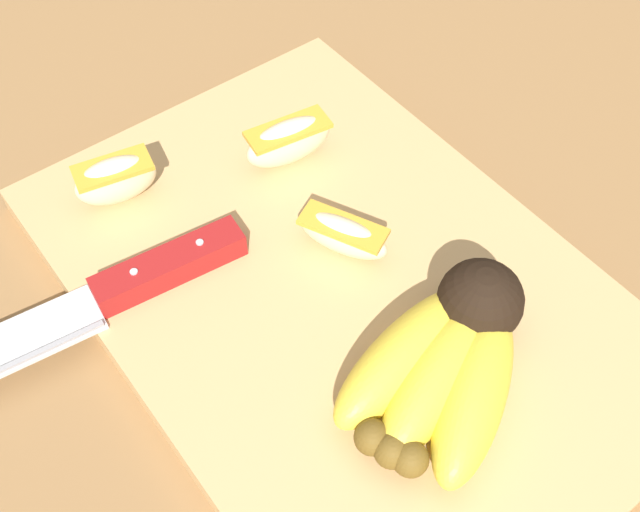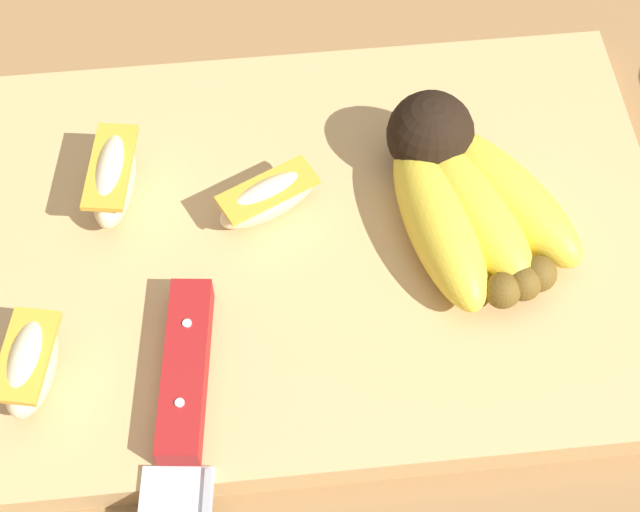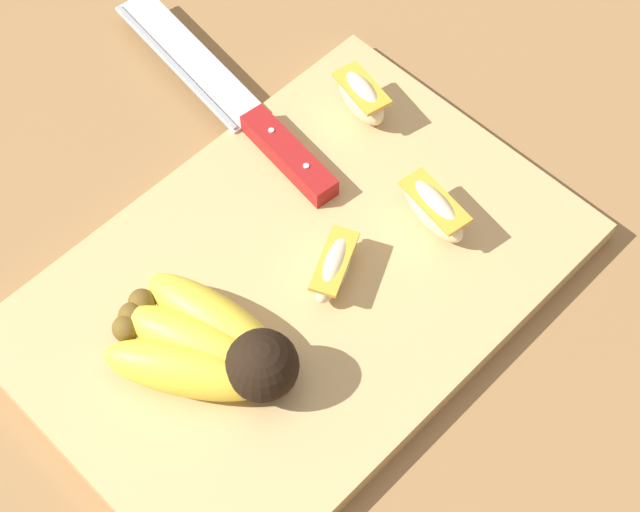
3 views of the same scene
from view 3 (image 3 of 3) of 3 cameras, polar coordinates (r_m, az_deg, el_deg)
ground_plane at (r=0.76m, az=-3.13°, el=-1.98°), size 6.00×6.00×0.00m
cutting_board at (r=0.75m, az=-1.28°, el=-1.69°), size 0.42×0.28×0.02m
banana_bunch at (r=0.69m, az=-6.39°, el=-5.26°), size 0.12×0.14×0.05m
chefs_knife at (r=0.82m, az=-3.92°, el=7.81°), size 0.06×0.28×0.02m
apple_wedge_near at (r=0.76m, az=6.56°, el=2.68°), size 0.03×0.07×0.04m
apple_wedge_middle at (r=0.82m, az=2.39°, el=9.13°), size 0.03×0.06×0.04m
apple_wedge_far at (r=0.73m, az=0.83°, el=-0.61°), size 0.06×0.05×0.03m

